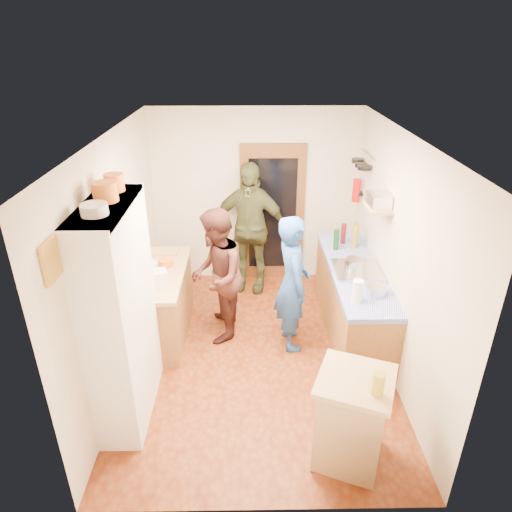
{
  "coord_description": "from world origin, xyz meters",
  "views": [
    {
      "loc": [
        -0.09,
        -4.41,
        3.48
      ],
      "look_at": [
        -0.02,
        0.15,
        1.25
      ],
      "focal_mm": 32.0,
      "sensor_mm": 36.0,
      "label": 1
    }
  ],
  "objects_px": {
    "hutch_body": "(121,315)",
    "island_base": "(351,421)",
    "person_left": "(219,275)",
    "right_counter_base": "(352,302)",
    "person_hob": "(295,284)",
    "person_back": "(250,228)"
  },
  "relations": [
    {
      "from": "hutch_body",
      "to": "island_base",
      "type": "relative_size",
      "value": 2.56
    },
    {
      "from": "hutch_body",
      "to": "person_left",
      "type": "distance_m",
      "value": 1.54
    },
    {
      "from": "right_counter_base",
      "to": "island_base",
      "type": "bearing_deg",
      "value": -101.71
    },
    {
      "from": "person_left",
      "to": "person_hob",
      "type": "bearing_deg",
      "value": 74.95
    },
    {
      "from": "right_counter_base",
      "to": "island_base",
      "type": "xyz_separation_m",
      "value": [
        -0.41,
        -1.99,
        0.01
      ]
    },
    {
      "from": "right_counter_base",
      "to": "island_base",
      "type": "relative_size",
      "value": 2.56
    },
    {
      "from": "person_left",
      "to": "person_back",
      "type": "relative_size",
      "value": 0.87
    },
    {
      "from": "hutch_body",
      "to": "island_base",
      "type": "height_order",
      "value": "hutch_body"
    },
    {
      "from": "island_base",
      "to": "person_hob",
      "type": "distance_m",
      "value": 1.78
    },
    {
      "from": "right_counter_base",
      "to": "person_hob",
      "type": "xyz_separation_m",
      "value": [
        -0.76,
        -0.29,
        0.42
      ]
    },
    {
      "from": "person_hob",
      "to": "person_back",
      "type": "xyz_separation_m",
      "value": [
        -0.52,
        1.42,
        0.12
      ]
    },
    {
      "from": "right_counter_base",
      "to": "person_left",
      "type": "height_order",
      "value": "person_left"
    },
    {
      "from": "hutch_body",
      "to": "person_back",
      "type": "xyz_separation_m",
      "value": [
        1.22,
        2.43,
        -0.14
      ]
    },
    {
      "from": "hutch_body",
      "to": "person_hob",
      "type": "distance_m",
      "value": 2.03
    },
    {
      "from": "person_hob",
      "to": "person_back",
      "type": "relative_size",
      "value": 0.87
    },
    {
      "from": "island_base",
      "to": "person_hob",
      "type": "height_order",
      "value": "person_hob"
    },
    {
      "from": "person_back",
      "to": "island_base",
      "type": "bearing_deg",
      "value": -60.01
    },
    {
      "from": "person_left",
      "to": "person_back",
      "type": "distance_m",
      "value": 1.24
    },
    {
      "from": "right_counter_base",
      "to": "island_base",
      "type": "height_order",
      "value": "island_base"
    },
    {
      "from": "island_base",
      "to": "person_left",
      "type": "height_order",
      "value": "person_left"
    },
    {
      "from": "island_base",
      "to": "person_back",
      "type": "xyz_separation_m",
      "value": [
        -0.87,
        3.12,
        0.53
      ]
    },
    {
      "from": "island_base",
      "to": "person_hob",
      "type": "bearing_deg",
      "value": 101.52
    }
  ]
}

